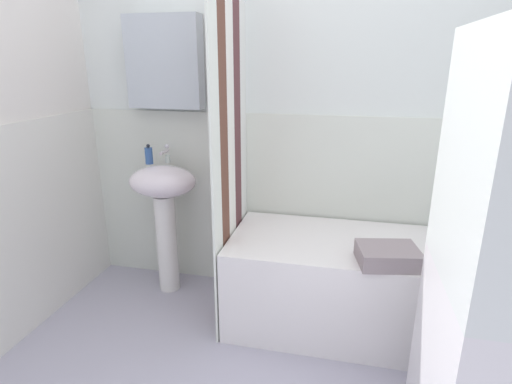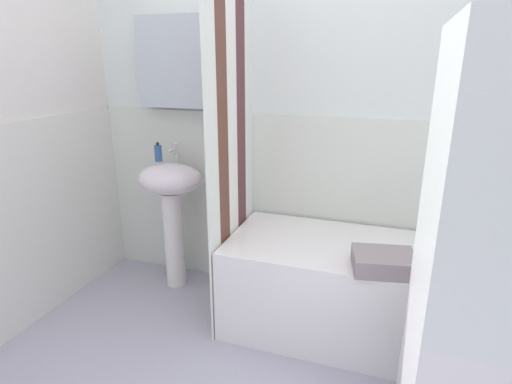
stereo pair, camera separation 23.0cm
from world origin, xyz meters
name	(u,v)px [view 2 (the right image)]	position (x,y,z in m)	size (l,w,h in m)	color
wall_back_tiled	(313,125)	(-0.06, 1.26, 1.14)	(3.60, 0.18, 2.40)	white
sink	(171,198)	(-0.94, 1.03, 0.64)	(0.44, 0.34, 0.88)	white
faucet	(175,152)	(-0.94, 1.11, 0.94)	(0.03, 0.12, 0.12)	silver
soap_dispenser	(158,153)	(-1.05, 1.07, 0.93)	(0.05, 0.05, 0.13)	#325799
bathtub	(357,291)	(0.31, 0.88, 0.27)	(1.47, 0.68, 0.54)	white
shower_curtain	(232,156)	(-0.44, 0.88, 1.00)	(0.01, 0.68, 2.00)	white
conditioner_bottle	(484,228)	(0.94, 1.15, 0.63)	(0.04, 0.04, 0.19)	gold
lotion_bottle	(465,227)	(0.85, 1.14, 0.63)	(0.05, 0.05, 0.19)	#295597
towel_folded	(384,262)	(0.44, 0.65, 0.59)	(0.29, 0.23, 0.09)	gray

